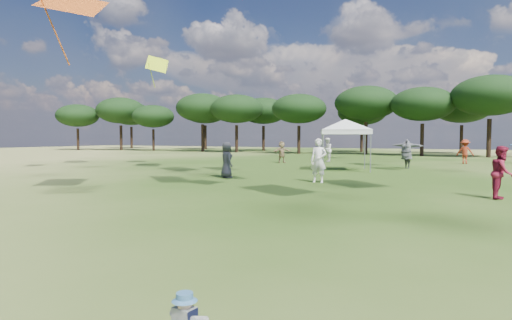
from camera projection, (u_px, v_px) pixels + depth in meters
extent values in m
cylinder|color=black|center=(78.00, 139.00, 61.84)|extent=(0.35, 0.35, 3.09)
ellipsoid|color=black|center=(77.00, 116.00, 61.65)|extent=(6.01, 6.01, 3.24)
cylinder|color=black|center=(121.00, 138.00, 60.88)|extent=(0.40, 0.40, 3.51)
ellipsoid|color=black|center=(121.00, 111.00, 60.67)|extent=(6.82, 6.82, 3.68)
cylinder|color=black|center=(153.00, 140.00, 58.28)|extent=(0.33, 0.33, 2.92)
ellipsoid|color=black|center=(153.00, 116.00, 58.10)|extent=(5.67, 5.67, 3.06)
cylinder|color=black|center=(203.00, 138.00, 54.90)|extent=(0.40, 0.40, 3.49)
ellipsoid|color=black|center=(202.00, 108.00, 54.70)|extent=(6.79, 6.79, 3.66)
cylinder|color=black|center=(237.00, 139.00, 52.36)|extent=(0.38, 0.38, 3.32)
ellipsoid|color=black|center=(237.00, 109.00, 52.16)|extent=(6.44, 6.44, 3.47)
cylinder|color=black|center=(299.00, 140.00, 47.97)|extent=(0.36, 0.36, 3.14)
ellipsoid|color=black|center=(299.00, 109.00, 47.78)|extent=(6.11, 6.11, 3.29)
cylinder|color=black|center=(366.00, 138.00, 46.13)|extent=(0.40, 0.40, 3.46)
ellipsoid|color=black|center=(366.00, 103.00, 45.92)|extent=(6.73, 6.73, 3.63)
cylinder|color=black|center=(422.00, 140.00, 42.48)|extent=(0.37, 0.37, 3.21)
ellipsoid|color=black|center=(423.00, 104.00, 42.29)|extent=(6.24, 6.24, 3.36)
cylinder|color=black|center=(489.00, 138.00, 39.46)|extent=(0.41, 0.41, 3.56)
ellipsoid|color=black|center=(490.00, 96.00, 39.25)|extent=(6.91, 6.91, 3.73)
cylinder|color=black|center=(132.00, 137.00, 71.38)|extent=(0.41, 0.41, 3.56)
ellipsoid|color=black|center=(131.00, 114.00, 71.16)|extent=(6.92, 6.92, 3.73)
cylinder|color=black|center=(205.00, 137.00, 64.53)|extent=(0.41, 0.41, 3.62)
ellipsoid|color=black|center=(205.00, 111.00, 64.31)|extent=(7.03, 7.03, 3.79)
cylinder|color=black|center=(263.00, 138.00, 57.98)|extent=(0.39, 0.39, 3.37)
ellipsoid|color=black|center=(264.00, 111.00, 57.78)|extent=(6.54, 6.54, 3.53)
cylinder|color=black|center=(362.00, 139.00, 53.79)|extent=(0.36, 0.36, 3.11)
ellipsoid|color=black|center=(362.00, 112.00, 53.60)|extent=(6.05, 6.05, 3.26)
cylinder|color=black|center=(461.00, 139.00, 48.01)|extent=(0.37, 0.37, 3.20)
ellipsoid|color=black|center=(462.00, 108.00, 47.82)|extent=(6.21, 6.21, 3.35)
cylinder|color=gray|center=(323.00, 152.00, 23.04)|extent=(0.06, 0.06, 2.22)
cylinder|color=gray|center=(371.00, 152.00, 22.72)|extent=(0.06, 0.06, 2.22)
cylinder|color=gray|center=(322.00, 150.00, 25.51)|extent=(0.06, 0.06, 2.22)
cylinder|color=gray|center=(365.00, 150.00, 25.19)|extent=(0.06, 0.06, 2.22)
cube|color=silver|center=(345.00, 132.00, 24.05)|extent=(3.38, 3.38, 0.25)
pyramid|color=silver|center=(345.00, 119.00, 24.01)|extent=(5.10, 5.10, 0.60)
cube|color=white|center=(185.00, 318.00, 3.89)|extent=(0.22, 0.17, 0.21)
cylinder|color=white|center=(179.00, 313.00, 4.01)|extent=(0.09, 0.21, 0.13)
cylinder|color=white|center=(199.00, 320.00, 3.87)|extent=(0.09, 0.21, 0.13)
sphere|color=#E0B293|center=(185.00, 303.00, 3.88)|extent=(0.14, 0.14, 0.14)
cone|color=#5096BA|center=(185.00, 300.00, 3.88)|extent=(0.24, 0.24, 0.02)
cylinder|color=#5096BA|center=(185.00, 296.00, 3.88)|extent=(0.16, 0.16, 0.06)
imported|color=#2C2C30|center=(227.00, 160.00, 19.80)|extent=(0.97, 0.91, 1.66)
imported|color=white|center=(318.00, 161.00, 17.74)|extent=(0.70, 0.49, 1.84)
imported|color=#4A4A4F|center=(407.00, 154.00, 25.67)|extent=(2.21, 1.48, 1.77)
imported|color=#8C704C|center=(282.00, 152.00, 31.27)|extent=(1.32, 1.42, 1.59)
imported|color=silver|center=(327.00, 150.00, 32.36)|extent=(0.85, 1.01, 1.83)
imported|color=maroon|center=(465.00, 152.00, 30.03)|extent=(1.18, 0.75, 1.73)
imported|color=maroon|center=(502.00, 172.00, 13.05)|extent=(0.72, 0.87, 1.63)
plane|color=#BE5016|center=(73.00, 4.00, 12.99)|extent=(2.74, 2.91, 1.33)
plane|color=#BEE217|center=(157.00, 64.00, 27.41)|extent=(1.93, 2.22, 1.41)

